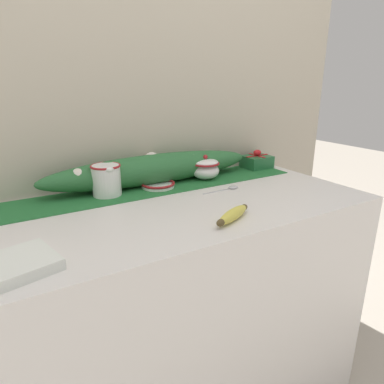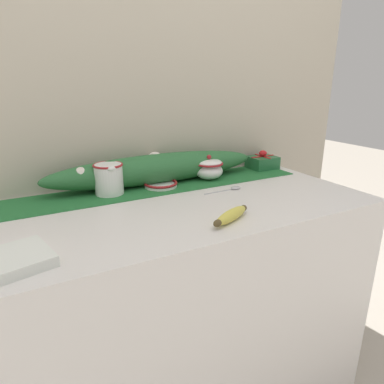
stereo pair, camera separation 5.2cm
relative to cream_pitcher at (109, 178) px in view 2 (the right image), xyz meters
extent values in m
cube|color=silver|center=(0.22, -0.21, -0.53)|extent=(1.32, 0.66, 0.92)
cube|color=#B7AD99|center=(0.22, 0.14, 0.21)|extent=(2.12, 0.04, 2.40)
cube|color=#236B33|center=(0.22, 0.00, -0.06)|extent=(1.22, 0.22, 0.00)
cylinder|color=white|center=(0.00, 0.00, 0.00)|extent=(0.11, 0.11, 0.12)
torus|color=#A31E23|center=(0.00, 0.00, 0.05)|extent=(0.11, 0.11, 0.01)
torus|color=white|center=(0.00, 0.06, 0.00)|extent=(0.06, 0.01, 0.06)
ellipsoid|color=white|center=(0.00, -0.05, 0.05)|extent=(0.03, 0.02, 0.02)
ellipsoid|color=white|center=(0.44, 0.00, -0.03)|extent=(0.12, 0.12, 0.07)
torus|color=#A31E23|center=(0.44, 0.00, 0.01)|extent=(0.12, 0.12, 0.01)
ellipsoid|color=white|center=(0.44, 0.00, 0.01)|extent=(0.11, 0.11, 0.02)
sphere|color=#A31E23|center=(0.44, 0.00, 0.03)|extent=(0.02, 0.02, 0.02)
cylinder|color=white|center=(0.21, -0.01, -0.06)|extent=(0.13, 0.13, 0.01)
torus|color=#A31E23|center=(0.21, -0.01, -0.05)|extent=(0.14, 0.14, 0.01)
ellipsoid|color=#DBCC4C|center=(0.26, -0.43, -0.05)|extent=(0.17, 0.10, 0.04)
ellipsoid|color=brown|center=(0.19, -0.46, -0.05)|extent=(0.04, 0.03, 0.02)
ellipsoid|color=brown|center=(0.33, -0.40, -0.05)|extent=(0.03, 0.03, 0.02)
cube|color=#B7B7BC|center=(0.38, -0.17, -0.06)|extent=(0.12, 0.01, 0.00)
ellipsoid|color=#B7B7BC|center=(0.46, -0.17, -0.06)|extent=(0.04, 0.03, 0.01)
cube|color=white|center=(-0.34, -0.41, -0.05)|extent=(0.18, 0.18, 0.03)
cube|color=#236638|center=(0.76, 0.04, -0.03)|extent=(0.13, 0.11, 0.06)
cube|color=red|center=(0.76, 0.04, 0.00)|extent=(0.13, 0.01, 0.00)
cube|color=red|center=(0.76, 0.04, 0.00)|extent=(0.01, 0.11, 0.00)
ellipsoid|color=red|center=(0.76, 0.04, 0.01)|extent=(0.04, 0.03, 0.03)
ellipsoid|color=#2D6B38|center=(0.22, 0.05, 0.00)|extent=(0.92, 0.13, 0.12)
sphere|color=silver|center=(-0.09, 0.03, 0.02)|extent=(0.06, 0.06, 0.06)
sphere|color=silver|center=(0.07, 0.06, 0.02)|extent=(0.06, 0.06, 0.06)
sphere|color=silver|center=(0.22, 0.07, 0.03)|extent=(0.07, 0.07, 0.07)
sphere|color=silver|center=(0.38, 0.03, 0.02)|extent=(0.06, 0.06, 0.06)
sphere|color=silver|center=(0.52, 0.07, 0.01)|extent=(0.06, 0.06, 0.06)
camera|label=1|loc=(-0.35, -1.21, 0.35)|focal=32.00mm
camera|label=2|loc=(-0.30, -1.24, 0.35)|focal=32.00mm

